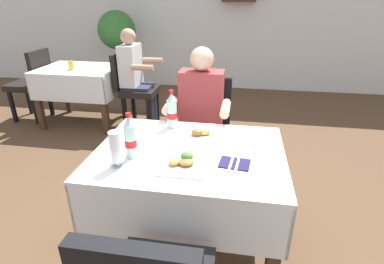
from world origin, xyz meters
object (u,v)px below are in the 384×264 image
(chair_far_diner_seat, at_px, (205,127))
(background_table_tumbler, at_px, (71,65))
(background_chair_left, at_px, (33,81))
(background_chair_right, at_px, (133,86))
(main_dining_table, at_px, (189,175))
(plate_far_diner, at_px, (203,134))
(background_patron, at_px, (136,74))
(potted_plant_corner, at_px, (118,38))
(napkin_cutlery_set, at_px, (235,163))
(background_dining_table, at_px, (81,82))
(seated_diner_far, at_px, (200,115))
(plate_near_camera, at_px, (184,163))
(cola_bottle_primary, at_px, (130,138))
(cola_bottle_secondary, at_px, (172,111))
(beer_glass_left, at_px, (116,149))

(chair_far_diner_seat, bearing_deg, background_table_tumbler, 150.07)
(background_chair_left, relative_size, background_chair_right, 1.00)
(main_dining_table, distance_m, plate_far_diner, 0.29)
(background_patron, bearing_deg, background_chair_left, 180.00)
(plate_far_diner, distance_m, potted_plant_corner, 3.78)
(background_chair_left, height_order, background_patron, background_patron)
(napkin_cutlery_set, bearing_deg, background_dining_table, 134.54)
(main_dining_table, bearing_deg, seated_diner_far, 92.56)
(background_patron, height_order, background_table_tumbler, background_patron)
(background_patron, bearing_deg, plate_far_diner, -58.44)
(background_chair_left, xyz_separation_m, background_patron, (1.48, 0.00, 0.16))
(chair_far_diner_seat, distance_m, plate_near_camera, 1.03)
(plate_far_diner, height_order, background_patron, background_patron)
(chair_far_diner_seat, bearing_deg, cola_bottle_primary, -108.53)
(plate_far_diner, xyz_separation_m, background_chair_right, (-1.14, 1.78, -0.22))
(chair_far_diner_seat, height_order, plate_far_diner, chair_far_diner_seat)
(chair_far_diner_seat, relative_size, background_patron, 0.77)
(main_dining_table, distance_m, cola_bottle_primary, 0.45)
(background_dining_table, bearing_deg, plate_far_diner, -43.80)
(background_table_tumbler, bearing_deg, cola_bottle_primary, -53.02)
(main_dining_table, bearing_deg, chair_far_diner_seat, 90.00)
(napkin_cutlery_set, bearing_deg, main_dining_table, 157.58)
(background_chair_left, height_order, background_table_tumbler, background_chair_left)
(background_dining_table, bearing_deg, background_table_tumbler, -109.30)
(plate_far_diner, distance_m, background_patron, 2.09)
(napkin_cutlery_set, relative_size, background_chair_left, 0.20)
(napkin_cutlery_set, relative_size, background_table_tumbler, 1.77)
(chair_far_diner_seat, xyz_separation_m, seated_diner_far, (-0.03, -0.11, 0.16))
(cola_bottle_primary, height_order, cola_bottle_secondary, same)
(background_dining_table, bearing_deg, main_dining_table, -47.97)
(main_dining_table, height_order, background_table_tumbler, background_table_tumbler)
(background_chair_left, height_order, background_chair_right, same)
(background_table_tumbler, bearing_deg, cola_bottle_secondary, -43.17)
(background_chair_left, bearing_deg, cola_bottle_secondary, -35.49)
(beer_glass_left, xyz_separation_m, background_chair_right, (-0.73, 2.25, -0.31))
(plate_far_diner, height_order, potted_plant_corner, potted_plant_corner)
(napkin_cutlery_set, bearing_deg, background_table_tumbler, 136.58)
(background_patron, bearing_deg, beer_glass_left, -73.14)
(main_dining_table, height_order, cola_bottle_primary, cola_bottle_primary)
(background_chair_left, distance_m, background_patron, 1.49)
(background_dining_table, height_order, background_table_tumbler, background_table_tumbler)
(cola_bottle_secondary, bearing_deg, chair_far_diner_seat, 69.79)
(beer_glass_left, relative_size, background_table_tumbler, 1.93)
(cola_bottle_primary, bearing_deg, background_chair_right, 109.83)
(background_chair_left, bearing_deg, plate_far_diner, -34.71)
(seated_diner_far, bearing_deg, plate_far_diner, -80.11)
(cola_bottle_secondary, distance_m, napkin_cutlery_set, 0.66)
(background_chair_left, distance_m, background_chair_right, 1.43)
(seated_diner_far, relative_size, beer_glass_left, 5.93)
(background_dining_table, relative_size, background_table_tumbler, 9.22)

